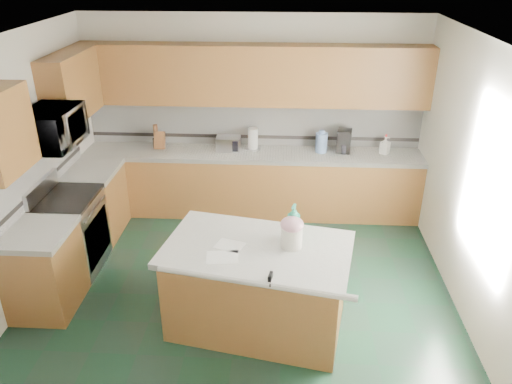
{
  "coord_description": "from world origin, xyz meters",
  "views": [
    {
      "loc": [
        0.43,
        -4.35,
        3.43
      ],
      "look_at": [
        0.15,
        0.35,
        1.12
      ],
      "focal_mm": 35.0,
      "sensor_mm": 36.0,
      "label": 1
    }
  ],
  "objects_px": {
    "treat_jar": "(292,237)",
    "soap_bottle_island": "(294,223)",
    "island_base": "(257,289)",
    "knife_block": "(160,140)",
    "island_top": "(257,250)",
    "toaster_oven": "(228,144)",
    "coffee_maker": "(344,141)"
  },
  "relations": [
    {
      "from": "treat_jar",
      "to": "soap_bottle_island",
      "type": "relative_size",
      "value": 0.55
    },
    {
      "from": "treat_jar",
      "to": "soap_bottle_island",
      "type": "bearing_deg",
      "value": 87.54
    },
    {
      "from": "island_base",
      "to": "knife_block",
      "type": "bearing_deg",
      "value": 132.26
    },
    {
      "from": "island_top",
      "to": "treat_jar",
      "type": "distance_m",
      "value": 0.35
    },
    {
      "from": "toaster_oven",
      "to": "coffee_maker",
      "type": "distance_m",
      "value": 1.58
    },
    {
      "from": "island_top",
      "to": "toaster_oven",
      "type": "relative_size",
      "value": 5.29
    },
    {
      "from": "treat_jar",
      "to": "soap_bottle_island",
      "type": "xyz_separation_m",
      "value": [
        0.02,
        0.13,
        0.08
      ]
    },
    {
      "from": "island_base",
      "to": "soap_bottle_island",
      "type": "height_order",
      "value": "soap_bottle_island"
    },
    {
      "from": "island_top",
      "to": "soap_bottle_island",
      "type": "distance_m",
      "value": 0.43
    },
    {
      "from": "island_top",
      "to": "soap_bottle_island",
      "type": "height_order",
      "value": "soap_bottle_island"
    },
    {
      "from": "soap_bottle_island",
      "to": "coffee_maker",
      "type": "relative_size",
      "value": 1.18
    },
    {
      "from": "treat_jar",
      "to": "toaster_oven",
      "type": "xyz_separation_m",
      "value": [
        -0.85,
        2.43,
        -0.01
      ]
    },
    {
      "from": "island_base",
      "to": "island_top",
      "type": "distance_m",
      "value": 0.46
    },
    {
      "from": "knife_block",
      "to": "island_base",
      "type": "bearing_deg",
      "value": -59.1
    },
    {
      "from": "island_top",
      "to": "toaster_oven",
      "type": "bearing_deg",
      "value": 113.34
    },
    {
      "from": "coffee_maker",
      "to": "toaster_oven",
      "type": "bearing_deg",
      "value": -169.46
    },
    {
      "from": "knife_block",
      "to": "coffee_maker",
      "type": "bearing_deg",
      "value": 0.33
    },
    {
      "from": "island_base",
      "to": "soap_bottle_island",
      "type": "xyz_separation_m",
      "value": [
        0.33,
        0.15,
        0.68
      ]
    },
    {
      "from": "treat_jar",
      "to": "coffee_maker",
      "type": "distance_m",
      "value": 2.57
    },
    {
      "from": "island_top",
      "to": "knife_block",
      "type": "xyz_separation_m",
      "value": [
        -1.49,
        2.45,
        0.15
      ]
    },
    {
      "from": "knife_block",
      "to": "treat_jar",
      "type": "bearing_deg",
      "value": -53.74
    },
    {
      "from": "knife_block",
      "to": "toaster_oven",
      "type": "xyz_separation_m",
      "value": [
        0.95,
        0.0,
        -0.03
      ]
    },
    {
      "from": "toaster_oven",
      "to": "island_base",
      "type": "bearing_deg",
      "value": -78.59
    },
    {
      "from": "island_base",
      "to": "treat_jar",
      "type": "bearing_deg",
      "value": 14.95
    },
    {
      "from": "toaster_oven",
      "to": "coffee_maker",
      "type": "xyz_separation_m",
      "value": [
        1.57,
        0.03,
        0.06
      ]
    },
    {
      "from": "island_base",
      "to": "toaster_oven",
      "type": "relative_size",
      "value": 4.98
    },
    {
      "from": "island_base",
      "to": "coffee_maker",
      "type": "height_order",
      "value": "coffee_maker"
    },
    {
      "from": "knife_block",
      "to": "coffee_maker",
      "type": "distance_m",
      "value": 2.53
    },
    {
      "from": "soap_bottle_island",
      "to": "toaster_oven",
      "type": "height_order",
      "value": "soap_bottle_island"
    },
    {
      "from": "island_base",
      "to": "island_top",
      "type": "relative_size",
      "value": 0.94
    },
    {
      "from": "island_base",
      "to": "treat_jar",
      "type": "xyz_separation_m",
      "value": [
        0.32,
        0.02,
        0.59
      ]
    },
    {
      "from": "island_base",
      "to": "treat_jar",
      "type": "height_order",
      "value": "treat_jar"
    }
  ]
}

